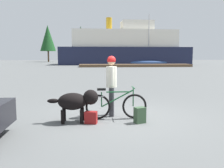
{
  "coord_description": "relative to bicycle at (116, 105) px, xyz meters",
  "views": [
    {
      "loc": [
        -0.76,
        -6.74,
        1.81
      ],
      "look_at": [
        -0.09,
        1.31,
        0.82
      ],
      "focal_mm": 37.87,
      "sensor_mm": 36.0,
      "label": 1
    }
  ],
  "objects": [
    {
      "name": "handbag_pannier",
      "position": [
        -0.71,
        -0.42,
        -0.22
      ],
      "size": [
        0.36,
        0.25,
        0.33
      ],
      "primitive_type": "cube",
      "rotation": [
        0.0,
        0.0,
        -0.25
      ],
      "color": "maroon",
      "rests_on": "ground_plane"
    },
    {
      "name": "ground_plane",
      "position": [
        0.1,
        0.19,
        -0.38
      ],
      "size": [
        160.0,
        160.0,
        0.0
      ],
      "primitive_type": "plane",
      "color": "#595B5B"
    },
    {
      "name": "pine_tree_center",
      "position": [
        -3.73,
        58.8,
        5.56
      ],
      "size": [
        3.64,
        3.64,
        9.57
      ],
      "color": "#4C331E",
      "rests_on": "ground_plane"
    },
    {
      "name": "dog",
      "position": [
        -1.09,
        -0.26,
        0.19
      ],
      "size": [
        1.36,
        0.54,
        0.88
      ],
      "color": "black",
      "rests_on": "ground_plane"
    },
    {
      "name": "bicycle",
      "position": [
        0.0,
        0.0,
        0.0
      ],
      "size": [
        1.75,
        0.44,
        0.91
      ],
      "color": "black",
      "rests_on": "ground_plane"
    },
    {
      "name": "pine_tree_far_right",
      "position": [
        9.14,
        57.87,
        5.64
      ],
      "size": [
        3.75,
        3.75,
        9.75
      ],
      "color": "#4C331E",
      "rests_on": "ground_plane"
    },
    {
      "name": "backpack",
      "position": [
        0.6,
        -0.47,
        -0.17
      ],
      "size": [
        0.33,
        0.29,
        0.43
      ],
      "primitive_type": "cube",
      "rotation": [
        0.0,
        0.0,
        0.37
      ],
      "color": "#334C33",
      "rests_on": "ground_plane"
    },
    {
      "name": "pine_tree_far_left",
      "position": [
        -12.31,
        57.95,
        5.85
      ],
      "size": [
        4.08,
        4.08,
        9.64
      ],
      "color": "#4C331E",
      "rests_on": "ground_plane"
    },
    {
      "name": "ferry_boat",
      "position": [
        5.62,
        39.38,
        2.75
      ],
      "size": [
        24.4,
        7.5,
        8.87
      ],
      "color": "#191E38",
      "rests_on": "ground_plane"
    },
    {
      "name": "sailboat_moored",
      "position": [
        9.57,
        36.08,
        0.12
      ],
      "size": [
        7.53,
        2.11,
        9.14
      ],
      "color": "navy",
      "rests_on": "ground_plane"
    },
    {
      "name": "dock_pier",
      "position": [
        6.0,
        29.72,
        -0.18
      ],
      "size": [
        17.24,
        2.69,
        0.4
      ],
      "primitive_type": "cube",
      "color": "brown",
      "rests_on": "ground_plane"
    },
    {
      "name": "person_cyclist",
      "position": [
        -0.1,
        0.36,
        0.7
      ],
      "size": [
        0.32,
        0.53,
        1.78
      ],
      "color": "#333338",
      "rests_on": "ground_plane"
    }
  ]
}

